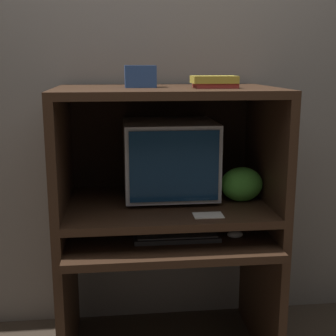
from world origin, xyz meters
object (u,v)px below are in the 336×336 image
Objects in this scene: snack_bag at (242,184)px; keyboard at (177,237)px; storage_box at (140,76)px; mouse at (235,234)px; crt_monitor at (169,158)px; book_stack at (215,82)px.

keyboard is at bearing -157.10° from snack_bag.
keyboard is 0.76m from storage_box.
mouse is 0.52× the size of storage_box.
keyboard is 0.42m from snack_bag.
snack_bag is at bearing -3.72° from storage_box.
crt_monitor is at bearing 136.67° from mouse.
mouse is at bearing -112.98° from snack_bag.
storage_box is at bearing 162.82° from book_stack.
book_stack is (-0.16, -0.07, 0.50)m from snack_bag.
snack_bag reaches higher than keyboard.
book_stack is (-0.10, 0.08, 0.70)m from mouse.
crt_monitor is at bearing 135.82° from book_stack.
book_stack is (0.18, -0.18, 0.38)m from crt_monitor.
snack_bag is at bearing 23.40° from book_stack.
snack_bag is 0.71m from storage_box.
snack_bag is 1.03× the size of book_stack.
mouse is 0.36× the size of snack_bag.
mouse is 0.26m from snack_bag.
snack_bag is 0.53m from book_stack.
crt_monitor is 0.44m from storage_box.
crt_monitor reaches higher than keyboard.
keyboard is 0.73m from book_stack.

